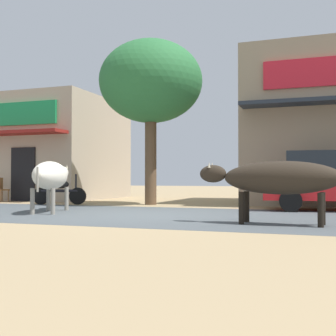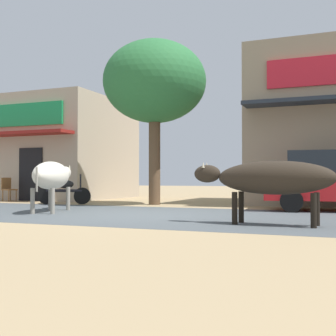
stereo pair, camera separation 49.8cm
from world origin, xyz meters
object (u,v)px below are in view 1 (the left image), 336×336
Objects in this scene: cow_near_brown at (51,176)px; cow_far_dark at (277,178)px; parked_motorcycle at (60,191)px; roadside_tree at (151,83)px; cafe_chair_near_tree at (0,188)px.

cow_far_dark is (5.98, -1.25, -0.06)m from cow_near_brown.
parked_motorcycle is at bearing 119.20° from cow_near_brown.
cow_far_dark is at bearing -47.98° from roadside_tree.
cow_near_brown is at bearing -38.63° from cafe_chair_near_tree.
roadside_tree is 5.29m from cow_near_brown.
parked_motorcycle is (-2.92, -0.98, -3.70)m from roadside_tree.
roadside_tree is at bearing 132.02° from cow_far_dark.
roadside_tree is 6.09× the size of cafe_chair_near_tree.
cow_near_brown reaches higher than cafe_chair_near_tree.
parked_motorcycle is 8.82m from cow_far_dark.
parked_motorcycle reaches higher than cafe_chair_near_tree.
cow_far_dark is (7.69, -4.30, 0.43)m from parked_motorcycle.
parked_motorcycle is at bearing -161.42° from roadside_tree.
parked_motorcycle is at bearing -16.05° from cafe_chair_near_tree.
roadside_tree is 3.16× the size of parked_motorcycle.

